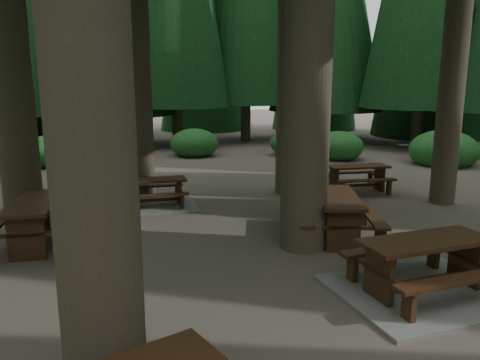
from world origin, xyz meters
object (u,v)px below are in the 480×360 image
object	(u,v)px
picnic_table_c	(154,198)
picnic_table_d	(357,174)
picnic_table_a	(423,275)
picnic_table_f	(337,210)
picnic_table_b	(36,216)

from	to	relation	value
picnic_table_c	picnic_table_d	bearing A→B (deg)	1.85
picnic_table_a	picnic_table_f	world-z (taller)	picnic_table_f
picnic_table_a	picnic_table_c	world-z (taller)	picnic_table_a
picnic_table_d	picnic_table_f	distance (m)	4.14
picnic_table_d	picnic_table_f	world-z (taller)	picnic_table_f
picnic_table_b	picnic_table_f	xyz separation A→B (m)	(5.44, -1.36, -0.00)
picnic_table_a	picnic_table_b	xyz separation A→B (m)	(-5.37, 3.90, 0.28)
picnic_table_c	picnic_table_b	bearing A→B (deg)	-135.92
picnic_table_b	picnic_table_f	distance (m)	5.61
picnic_table_a	picnic_table_c	distance (m)	6.67
picnic_table_b	picnic_table_c	bearing A→B (deg)	-42.18
picnic_table_b	picnic_table_c	distance (m)	3.21
picnic_table_c	picnic_table_f	bearing A→B (deg)	-45.30
picnic_table_a	picnic_table_f	distance (m)	2.55
picnic_table_b	picnic_table_c	size ratio (longest dim) A/B	1.02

